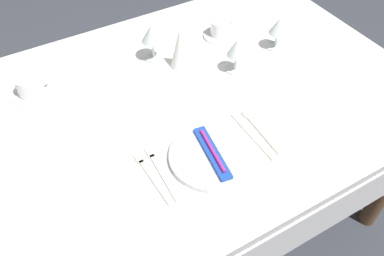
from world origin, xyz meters
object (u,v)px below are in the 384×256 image
Objects in this scene: fork_outer at (160,171)px; spoon_soup at (256,126)px; wine_glass_left at (236,49)px; dinner_knife at (254,137)px; coffee_cup_left at (220,28)px; napkin_folded at (180,48)px; wine_glass_right at (152,35)px; dinner_plate at (212,156)px; coffee_cup_far at (30,85)px; wine_glass_centre at (278,28)px; fork_inner at (151,175)px; toothbrush_package at (212,152)px.

fork_outer is 1.04× the size of spoon_soup.
spoon_soup reaches higher than fork_outer.
fork_outer is 0.54m from wine_glass_left.
spoon_soup reaches higher than dinner_knife.
napkin_folded reaches higher than coffee_cup_left.
napkin_folded is (-0.02, 0.43, 0.08)m from dinner_knife.
spoon_soup is at bearing -75.59° from wine_glass_right.
spoon_soup is at bearing 11.98° from dinner_plate.
fork_outer is at bearing -65.92° from coffee_cup_far.
wine_glass_centre reaches higher than coffee_cup_far.
wine_glass_centre is 0.39m from napkin_folded.
dinner_plate is 2.37× the size of coffee_cup_far.
napkin_folded is at bearing 98.52° from spoon_soup.
fork_outer is at bearing 175.19° from dinner_knife.
dinner_knife is at bearing -135.10° from spoon_soup.
wine_glass_left is (0.45, 0.28, 0.09)m from fork_outer.
dinner_plate is 0.16m from fork_outer.
wine_glass_right is at bearing 65.63° from fork_outer.
fork_inner is 0.52m from napkin_folded.
wine_glass_left is at bearing 30.29° from fork_inner.
napkin_folded is (-0.23, -0.09, 0.04)m from coffee_cup_left.
fork_inner is 2.21× the size of coffee_cup_left.
wine_glass_centre reaches higher than fork_inner.
fork_inner is 0.38m from spoon_soup.
wine_glass_centre is at bearing 44.30° from dinner_knife.
spoon_soup is 0.30m from wine_glass_left.
napkin_folded is (0.07, -0.09, -0.02)m from wine_glass_right.
wine_glass_right is at bearing 125.62° from napkin_folded.
coffee_cup_left reaches higher than toothbrush_package.
wine_glass_centre is (0.70, 0.32, 0.09)m from fork_inner.
wine_glass_right reaches higher than coffee_cup_far.
coffee_cup_far is 0.66× the size of napkin_folded.
toothbrush_package is 0.19m from fork_inner.
dinner_plate is at bearing -168.02° from spoon_soup.
toothbrush_package is 0.43m from wine_glass_left.
wine_glass_left is (-0.07, -0.21, 0.05)m from coffee_cup_left.
dinner_plate is 1.23× the size of fork_inner.
wine_glass_centre is 0.88× the size of wine_glass_right.
coffee_cup_far is (-0.54, 0.54, 0.04)m from dinner_knife.
fork_outer and fork_inner have the same top height.
toothbrush_package is at bearing 0.00° from dinner_plate.
wine_glass_right is at bearing 99.81° from dinner_knife.
fork_outer is (-0.16, 0.03, -0.01)m from dinner_plate.
coffee_cup_far reaches higher than dinner_plate.
coffee_cup_far is at bearing 160.85° from wine_glass_left.
toothbrush_package is 2.23× the size of coffee_cup_left.
dinner_knife is at bearing 2.20° from toothbrush_package.
dinner_knife is (0.16, 0.01, -0.02)m from toothbrush_package.
wine_glass_right is (0.22, 0.49, 0.10)m from fork_outer.
spoon_soup is 0.51m from coffee_cup_left.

